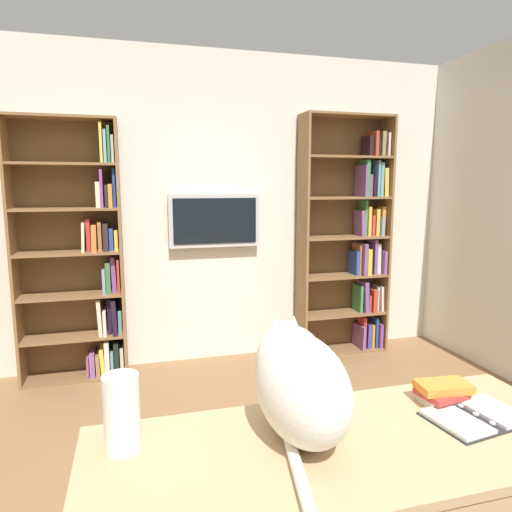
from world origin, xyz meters
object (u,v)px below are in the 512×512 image
wall_mounted_tv (215,221)px  paper_towel_roll (122,413)px  bookshelf_left (353,239)px  desk (349,477)px  bookshelf_right (83,261)px  open_binder (476,417)px  desk_book_stack (443,392)px  cat (298,379)px

wall_mounted_tv → paper_towel_roll: wall_mounted_tv is taller
bookshelf_left → desk: bearing=62.8°
bookshelf_left → bookshelf_right: bearing=-0.1°
open_binder → bookshelf_right: bearing=-59.7°
bookshelf_right → desk: bearing=111.2°
desk_book_stack → paper_towel_roll: bearing=-0.2°
bookshelf_right → desk_book_stack: size_ratio=10.29×
bookshelf_left → desk_book_stack: size_ratio=10.81×
paper_towel_roll → bookshelf_left: bearing=-129.6°
bookshelf_left → cat: size_ratio=3.58×
wall_mounted_tv → cat: 2.62m
bookshelf_left → wall_mounted_tv: size_ratio=2.75×
cat → paper_towel_roll: 0.56m
bookshelf_right → desk_book_stack: 2.88m
bookshelf_right → paper_towel_roll: size_ratio=8.67×
bookshelf_left → cat: 2.92m
cat → desk_book_stack: cat is taller
desk → desk_book_stack: desk_book_stack is taller
wall_mounted_tv → open_binder: wall_mounted_tv is taller
wall_mounted_tv → paper_towel_roll: (0.76, 2.55, -0.38)m
bookshelf_left → desk: (1.35, 2.63, -0.41)m
wall_mounted_tv → desk_book_stack: 2.62m
wall_mounted_tv → bookshelf_right: bearing=4.4°
wall_mounted_tv → desk: wall_mounted_tv is taller
bookshelf_right → wall_mounted_tv: bearing=-175.6°
wall_mounted_tv → desk: size_ratio=0.48×
paper_towel_roll → desk: bearing=166.2°
paper_towel_roll → bookshelf_right: bearing=-82.2°
cat → desk_book_stack: size_ratio=3.02×
bookshelf_left → wall_mounted_tv: 1.30m
paper_towel_roll → cat: bearing=175.2°
desk → desk_book_stack: size_ratio=8.17×
bookshelf_left → open_binder: size_ratio=6.10×
cat → open_binder: (-0.63, 0.09, -0.17)m
bookshelf_left → cat: bearing=59.4°
desk_book_stack → bookshelf_left: bearing=-109.9°
bookshelf_right → desk_book_stack: bearing=121.0°
wall_mounted_tv → desk_book_stack: (-0.39, 2.55, -0.46)m
bookshelf_right → desk_book_stack: (-1.48, 2.47, -0.16)m
bookshelf_right → cat: bookshelf_right is taller
bookshelf_left → bookshelf_right: 2.38m
bookshelf_left → open_binder: bearing=71.7°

